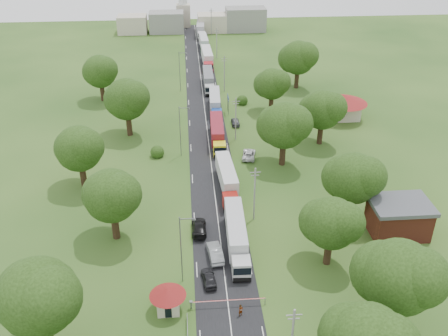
{
  "coord_description": "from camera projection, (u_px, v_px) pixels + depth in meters",
  "views": [
    {
      "loc": [
        -4.09,
        -69.49,
        44.27
      ],
      "look_at": [
        1.81,
        4.1,
        3.0
      ],
      "focal_mm": 40.0,
      "sensor_mm": 36.0,
      "label": 1
    }
  ],
  "objects": [
    {
      "name": "boom_barrier",
      "position": [
        217.0,
        302.0,
        60.06
      ],
      "size": [
        9.22,
        0.35,
        1.18
      ],
      "color": "slate",
      "rests_on": "ground"
    },
    {
      "name": "lamp_2",
      "position": [
        180.0,
        70.0,
        122.77
      ],
      "size": [
        2.03,
        0.22,
        10.0
      ],
      "color": "slate",
      "rests_on": "ground"
    },
    {
      "name": "truck_3",
      "position": [
        215.0,
        103.0,
        113.27
      ],
      "size": [
        2.77,
        13.54,
        3.74
      ],
      "color": "#183D93",
      "rests_on": "ground"
    },
    {
      "name": "truck_6",
      "position": [
        204.0,
        43.0,
        157.38
      ],
      "size": [
        2.69,
        13.78,
        3.81
      ],
      "color": "#296E44",
      "rests_on": "ground"
    },
    {
      "name": "tree_9",
      "position": [
        39.0,
        296.0,
        51.16
      ],
      "size": [
        9.6,
        9.6,
        12.05
      ],
      "color": "#382616",
      "rests_on": "ground"
    },
    {
      "name": "car_lane_mid",
      "position": [
        215.0,
        253.0,
        68.28
      ],
      "size": [
        2.35,
        5.23,
        1.67
      ],
      "primitive_type": "imported",
      "rotation": [
        0.0,
        0.0,
        3.26
      ],
      "color": "gray",
      "rests_on": "ground"
    },
    {
      "name": "guard_booth",
      "position": [
        168.0,
        296.0,
        59.03
      ],
      "size": [
        4.4,
        4.4,
        3.45
      ],
      "color": "beige",
      "rests_on": "ground"
    },
    {
      "name": "pedestrian_near",
      "position": [
        241.0,
        310.0,
        58.91
      ],
      "size": [
        0.7,
        0.64,
        1.61
      ],
      "primitive_type": "imported",
      "rotation": [
        0.0,
        0.0,
        0.57
      ],
      "color": "gray",
      "rests_on": "ground"
    },
    {
      "name": "tree_11",
      "position": [
        79.0,
        148.0,
        81.77
      ],
      "size": [
        8.8,
        8.8,
        11.07
      ],
      "color": "#382616",
      "rests_on": "ground"
    },
    {
      "name": "car_lane_front",
      "position": [
        209.0,
        278.0,
        63.99
      ],
      "size": [
        2.12,
        4.28,
        1.4
      ],
      "primitive_type": "imported",
      "rotation": [
        0.0,
        0.0,
        3.26
      ],
      "color": "black",
      "rests_on": "ground"
    },
    {
      "name": "lamp_1",
      "position": [
        181.0,
        129.0,
        92.32
      ],
      "size": [
        2.03,
        0.22,
        10.0
      ],
      "color": "slate",
      "rests_on": "ground"
    },
    {
      "name": "house_cream",
      "position": [
        343.0,
        103.0,
        108.77
      ],
      "size": [
        10.08,
        10.08,
        5.8
      ],
      "color": "beige",
      "rests_on": "ground"
    },
    {
      "name": "pedestrian_booth",
      "position": [
        174.0,
        297.0,
        60.71
      ],
      "size": [
        0.82,
        0.96,
        1.72
      ],
      "primitive_type": "imported",
      "rotation": [
        0.0,
        0.0,
        -1.34
      ],
      "color": "gray",
      "rests_on": "ground"
    },
    {
      "name": "pole_5",
      "position": [
        211.0,
        21.0,
        171.81
      ],
      "size": [
        1.6,
        0.24,
        9.0
      ],
      "color": "gray",
      "rests_on": "ground"
    },
    {
      "name": "car_verge_near",
      "position": [
        249.0,
        154.0,
        93.92
      ],
      "size": [
        3.24,
        5.37,
        1.39
      ],
      "primitive_type": "imported",
      "rotation": [
        0.0,
        0.0,
        2.95
      ],
      "color": "silver",
      "rests_on": "ground"
    },
    {
      "name": "lamp_0",
      "position": [
        182.0,
        247.0,
        61.86
      ],
      "size": [
        2.03,
        0.22,
        10.0
      ],
      "color": "slate",
      "rests_on": "ground"
    },
    {
      "name": "tree_7",
      "position": [
        298.0,
        57.0,
        123.84
      ],
      "size": [
        9.6,
        9.6,
        12.05
      ],
      "color": "#382616",
      "rests_on": "ground"
    },
    {
      "name": "car_lane_rear",
      "position": [
        199.0,
        227.0,
        73.47
      ],
      "size": [
        2.19,
        5.32,
        1.54
      ],
      "primitive_type": "imported",
      "rotation": [
        0.0,
        0.0,
        3.14
      ],
      "color": "black",
      "rests_on": "ground"
    },
    {
      "name": "tree_2",
      "position": [
        331.0,
        222.0,
        64.57
      ],
      "size": [
        8.0,
        8.0,
        10.1
      ],
      "color": "#382616",
      "rests_on": "ground"
    },
    {
      "name": "truck_4",
      "position": [
        208.0,
        79.0,
        126.94
      ],
      "size": [
        2.43,
        13.83,
        3.83
      ],
      "color": "#B8B8B8",
      "rests_on": "ground"
    },
    {
      "name": "tree_10",
      "position": [
        111.0,
        195.0,
        69.21
      ],
      "size": [
        8.8,
        8.8,
        11.07
      ],
      "color": "#382616",
      "rests_on": "ground"
    },
    {
      "name": "tree_3",
      "position": [
        353.0,
        178.0,
        73.39
      ],
      "size": [
        8.8,
        8.8,
        11.07
      ],
      "color": "#382616",
      "rests_on": "ground"
    },
    {
      "name": "truck_5",
      "position": [
        207.0,
        58.0,
        142.53
      ],
      "size": [
        2.99,
        15.33,
        4.24
      ],
      "color": "#AE1A24",
      "rests_on": "ground"
    },
    {
      "name": "pole_3",
      "position": [
        224.0,
        73.0,
        123.08
      ],
      "size": [
        1.6,
        0.24,
        9.0
      ],
      "color": "gray",
      "rests_on": "ground"
    },
    {
      "name": "distant_town",
      "position": [
        197.0,
        22.0,
        176.41
      ],
      "size": [
        52.0,
        8.0,
        8.0
      ],
      "color": "gray",
      "rests_on": "ground"
    },
    {
      "name": "car_verge_far",
      "position": [
        235.0,
        122.0,
        107.07
      ],
      "size": [
        1.7,
        4.11,
        1.39
      ],
      "primitive_type": "imported",
      "rotation": [
        0.0,
        0.0,
        3.15
      ],
      "color": "#4E4F55",
      "rests_on": "ground"
    },
    {
      "name": "truck_2",
      "position": [
        217.0,
        133.0,
        99.04
      ],
      "size": [
        2.78,
        14.22,
        3.93
      ],
      "color": "yellow",
      "rests_on": "ground"
    },
    {
      "name": "church",
      "position": [
        183.0,
        12.0,
        182.11
      ],
      "size": [
        5.0,
        5.0,
        12.3
      ],
      "color": "beige",
      "rests_on": "ground"
    },
    {
      "name": "pole_1",
      "position": [
        255.0,
        193.0,
        74.35
      ],
      "size": [
        1.6,
        0.24,
        9.0
      ],
      "color": "gray",
      "rests_on": "ground"
    },
    {
      "name": "tree_5",
      "position": [
        322.0,
        109.0,
        96.15
      ],
      "size": [
        8.8,
        8.8,
        11.07
      ],
      "color": "#382616",
      "rests_on": "ground"
    },
    {
      "name": "tree_13",
      "position": [
        100.0,
        71.0,
        116.44
      ],
      "size": [
        8.8,
        8.8,
        11.07
      ],
      "color": "#382616",
      "rests_on": "ground"
    },
    {
      "name": "pole_4",
      "position": [
        217.0,
        43.0,
        147.44
      ],
      "size": [
        1.6,
        0.24,
        9.0
      ],
      "color": "gray",
      "rests_on": "ground"
    },
    {
      "name": "tree_4",
      "position": [
        284.0,
        125.0,
        88.27
      ],
      "size": [
        9.6,
        9.6,
        12.05
      ],
      "color": "#382616",
      "rests_on": "ground"
    },
    {
      "name": "road",
      "position": [
        209.0,
        143.0,
        99.75
      ],
      "size": [
        8.0,
        200.0,
        0.04
      ],
      "primitive_type": "cube",
      "color": "black",
      "rests_on": "ground"
    },
    {
      "name": "pole_2",
      "position": [
        236.0,
        118.0,
        98.72
      ],
      "size": [
        1.6,
        0.24,
        9.0
      ],
      "color": "gray",
      "rests_on": "ground"
    },
    {
      "name": "truck_0",
      "position": [
        236.0,
        235.0,
        69.61
      ],
      "size": [
        2.75,
        14.58,
        4.04
      ],
      "color": "#BEBEBE",
      "rests_on": "ground"
    },
    {
      "name": "info_sign",
      "position": [
        228.0,
        100.0,
        111.7
      ],
      "size": [
        0.12,
        3.1,
        4.1
      ],
      "color": "slate",
      "rests_on": "ground"
    },
    {
      "name": "tree_1",
      "position": [
        398.0,
        276.0,
        53.82
      ],
      "size": [
        9.6,
        9.6,
        12.05
      ],
      "color": "#382616",
      "rests_on": "ground"
    },
    {
      "name": "ground",
      "position": [
        215.0,
        196.0,
        82.35
      ],
      "size": [
        260.0,
        260.0,
        0.0
      ],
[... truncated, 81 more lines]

